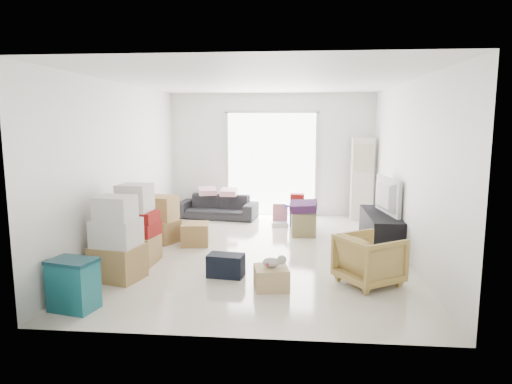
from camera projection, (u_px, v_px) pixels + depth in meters
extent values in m
cube|color=white|center=(261.00, 259.00, 7.42)|extent=(4.50, 6.00, 0.24)
cube|color=white|center=(261.00, 73.00, 6.97)|extent=(4.50, 6.00, 0.24)
cube|color=white|center=(272.00, 155.00, 10.26)|extent=(4.50, 0.24, 2.70)
cube|color=white|center=(234.00, 204.00, 4.12)|extent=(4.50, 0.24, 2.70)
cube|color=white|center=(116.00, 167.00, 7.40)|extent=(0.24, 6.00, 2.70)
cube|color=white|center=(415.00, 170.00, 6.98)|extent=(0.24, 6.00, 2.70)
cube|color=white|center=(271.00, 164.00, 10.16)|extent=(2.00, 0.01, 2.30)
cube|color=silver|center=(227.00, 164.00, 10.24)|extent=(0.06, 0.04, 2.30)
cube|color=silver|center=(317.00, 164.00, 10.06)|extent=(0.06, 0.04, 2.30)
cube|color=silver|center=(272.00, 112.00, 9.97)|extent=(2.10, 0.04, 0.06)
cube|color=silver|center=(362.00, 179.00, 9.70)|extent=(0.45, 0.30, 1.75)
cube|color=black|center=(380.00, 229.00, 7.78)|extent=(0.49, 1.64, 0.55)
imported|color=black|center=(381.00, 209.00, 7.72)|extent=(0.78, 1.15, 0.14)
imported|color=#2A2A2F|center=(217.00, 203.00, 9.91)|extent=(1.76, 0.74, 0.67)
cube|color=#F0AFBE|center=(207.00, 185.00, 9.92)|extent=(0.44, 0.39, 0.11)
cube|color=#F0AFBE|center=(229.00, 185.00, 9.79)|extent=(0.37, 0.31, 0.12)
imported|color=#AB8D4C|center=(370.00, 257.00, 5.88)|extent=(0.93, 0.94, 0.72)
cube|color=#145B63|center=(74.00, 298.00, 5.10)|extent=(0.55, 0.44, 0.27)
cube|color=#145B63|center=(73.00, 275.00, 5.06)|extent=(0.55, 0.44, 0.27)
cube|color=#0C333D|center=(72.00, 261.00, 5.04)|extent=(0.57, 0.46, 0.04)
cube|color=tan|center=(118.00, 262.00, 6.08)|extent=(0.72, 0.65, 0.46)
cube|color=white|center=(116.00, 233.00, 6.01)|extent=(0.63, 0.55, 0.36)
cube|color=white|center=(115.00, 208.00, 5.96)|extent=(0.51, 0.46, 0.31)
cube|color=tan|center=(137.00, 249.00, 6.80)|extent=(0.61, 0.61, 0.42)
cube|color=maroon|center=(136.00, 229.00, 6.75)|extent=(0.71, 0.54, 0.19)
cube|color=maroon|center=(136.00, 217.00, 6.73)|extent=(0.66, 0.48, 0.17)
cube|color=white|center=(135.00, 198.00, 6.68)|extent=(0.48, 0.46, 0.40)
cube|color=tan|center=(162.00, 231.00, 7.97)|extent=(0.68, 0.64, 0.39)
cube|color=tan|center=(161.00, 208.00, 7.91)|extent=(0.55, 0.55, 0.42)
cube|color=tan|center=(195.00, 234.00, 7.78)|extent=(0.51, 0.51, 0.38)
cube|color=black|center=(226.00, 265.00, 6.19)|extent=(0.51, 0.35, 0.31)
cube|color=tan|center=(303.00, 224.00, 8.42)|extent=(0.46, 0.46, 0.44)
cube|color=#462052|center=(303.00, 208.00, 8.38)|extent=(0.52, 0.52, 0.14)
cylinder|color=blue|center=(297.00, 205.00, 9.19)|extent=(0.52, 0.52, 0.04)
cylinder|color=blue|center=(303.00, 214.00, 9.34)|extent=(0.04, 0.04, 0.41)
cylinder|color=blue|center=(291.00, 214.00, 9.37)|extent=(0.04, 0.04, 0.41)
cylinder|color=blue|center=(290.00, 217.00, 9.11)|extent=(0.04, 0.04, 0.41)
cylinder|color=blue|center=(303.00, 217.00, 9.09)|extent=(0.04, 0.04, 0.41)
cube|color=maroon|center=(297.00, 199.00, 9.17)|extent=(0.28, 0.22, 0.20)
cube|color=silver|center=(280.00, 224.00, 9.20)|extent=(0.35, 0.32, 0.08)
cube|color=#C46E79|center=(280.00, 212.00, 9.28)|extent=(0.31, 0.08, 0.35)
cube|color=tan|center=(271.00, 278.00, 5.75)|extent=(0.49, 0.49, 0.28)
ellipsoid|color=#B2ADA8|center=(271.00, 262.00, 5.72)|extent=(0.23, 0.16, 0.12)
cube|color=red|center=(271.00, 262.00, 5.72)|extent=(0.18, 0.16, 0.03)
sphere|color=#B2ADA8|center=(282.00, 260.00, 5.73)|extent=(0.12, 0.12, 0.12)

